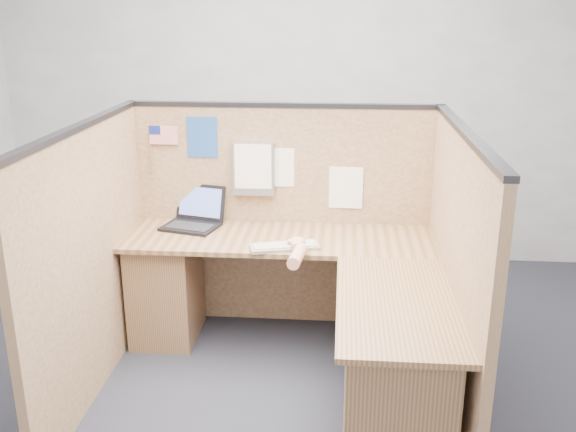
# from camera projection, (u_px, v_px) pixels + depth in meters

# --- Properties ---
(floor) EXTENTS (5.00, 5.00, 0.00)m
(floor) POSITION_uv_depth(u_px,v_px,m) (268.00, 398.00, 3.64)
(floor) COLOR #1F222C
(floor) RESTS_ON ground
(wall_back) EXTENTS (5.00, 0.00, 5.00)m
(wall_back) POSITION_uv_depth(u_px,v_px,m) (297.00, 97.00, 5.33)
(wall_back) COLOR gray
(wall_back) RESTS_ON floor
(cubicle_partitions) EXTENTS (2.06, 1.83, 1.53)m
(cubicle_partitions) POSITION_uv_depth(u_px,v_px,m) (275.00, 245.00, 3.80)
(cubicle_partitions) COLOR brown
(cubicle_partitions) RESTS_ON floor
(l_desk) EXTENTS (1.95, 1.75, 0.73)m
(l_desk) POSITION_uv_depth(u_px,v_px,m) (304.00, 314.00, 3.77)
(l_desk) COLOR brown
(l_desk) RESTS_ON floor
(laptop) EXTENTS (0.40, 0.41, 0.25)m
(laptop) POSITION_uv_depth(u_px,v_px,m) (192.00, 216.00, 4.26)
(laptop) COLOR black
(laptop) RESTS_ON l_desk
(keyboard) EXTENTS (0.44, 0.24, 0.03)m
(keyboard) POSITION_uv_depth(u_px,v_px,m) (285.00, 246.00, 3.85)
(keyboard) COLOR gray
(keyboard) RESTS_ON l_desk
(mouse) EXTENTS (0.11, 0.07, 0.05)m
(mouse) POSITION_uv_depth(u_px,v_px,m) (297.00, 245.00, 3.84)
(mouse) COLOR silver
(mouse) RESTS_ON l_desk
(hand_forearm) EXTENTS (0.11, 0.40, 0.08)m
(hand_forearm) POSITION_uv_depth(u_px,v_px,m) (297.00, 251.00, 3.70)
(hand_forearm) COLOR tan
(hand_forearm) RESTS_ON l_desk
(blue_poster) EXTENTS (0.20, 0.01, 0.27)m
(blue_poster) POSITION_uv_depth(u_px,v_px,m) (202.00, 137.00, 4.19)
(blue_poster) COLOR #204A95
(blue_poster) RESTS_ON cubicle_partitions
(american_flag) EXTENTS (0.19, 0.01, 0.33)m
(american_flag) POSITION_uv_depth(u_px,v_px,m) (160.00, 137.00, 4.20)
(american_flag) COLOR olive
(american_flag) RESTS_ON cubicle_partitions
(file_holder) EXTENTS (0.28, 0.05, 0.35)m
(file_holder) POSITION_uv_depth(u_px,v_px,m) (253.00, 169.00, 4.20)
(file_holder) COLOR slate
(file_holder) RESTS_ON cubicle_partitions
(paper_left) EXTENTS (0.20, 0.01, 0.26)m
(paper_left) POSITION_uv_depth(u_px,v_px,m) (279.00, 168.00, 4.21)
(paper_left) COLOR white
(paper_left) RESTS_ON cubicle_partitions
(paper_right) EXTENTS (0.22, 0.01, 0.28)m
(paper_right) POSITION_uv_depth(u_px,v_px,m) (346.00, 188.00, 4.22)
(paper_right) COLOR white
(paper_right) RESTS_ON cubicle_partitions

